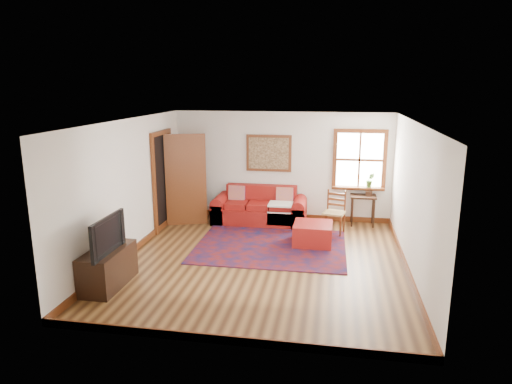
% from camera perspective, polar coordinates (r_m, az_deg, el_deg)
% --- Properties ---
extents(ground, '(5.50, 5.50, 0.00)m').
position_cam_1_polar(ground, '(8.30, 0.88, -8.63)').
color(ground, '#402411').
rests_on(ground, ground).
extents(room_envelope, '(5.04, 5.54, 2.52)m').
position_cam_1_polar(room_envelope, '(7.84, 0.94, 2.67)').
color(room_envelope, silver).
rests_on(room_envelope, ground).
extents(window, '(1.18, 0.20, 1.38)m').
position_cam_1_polar(window, '(10.48, 12.94, 3.17)').
color(window, white).
rests_on(window, ground).
extents(doorway, '(0.89, 1.08, 2.14)m').
position_cam_1_polar(doorway, '(10.18, -9.86, 1.63)').
color(doorway, black).
rests_on(doorway, ground).
extents(framed_artwork, '(1.05, 0.07, 0.85)m').
position_cam_1_polar(framed_artwork, '(10.54, 1.60, 4.87)').
color(framed_artwork, brown).
rests_on(framed_artwork, ground).
extents(persian_rug, '(2.91, 2.34, 0.02)m').
position_cam_1_polar(persian_rug, '(8.99, 1.84, -6.79)').
color(persian_rug, '#63110E').
rests_on(persian_rug, ground).
extents(red_leather_sofa, '(2.11, 0.87, 0.82)m').
position_cam_1_polar(red_leather_sofa, '(10.46, 0.50, -2.35)').
color(red_leather_sofa, maroon).
rests_on(red_leather_sofa, ground).
extents(red_ottoman, '(0.76, 0.76, 0.43)m').
position_cam_1_polar(red_ottoman, '(9.13, 7.11, -5.21)').
color(red_ottoman, maroon).
rests_on(red_ottoman, ground).
extents(side_table, '(0.57, 0.43, 0.68)m').
position_cam_1_polar(side_table, '(10.46, 13.24, -1.08)').
color(side_table, black).
rests_on(side_table, ground).
extents(ladder_back_chair, '(0.51, 0.50, 0.92)m').
position_cam_1_polar(ladder_back_chair, '(9.80, 9.83, -2.30)').
color(ladder_back_chair, tan).
rests_on(ladder_back_chair, ground).
extents(media_cabinet, '(0.49, 1.10, 0.60)m').
position_cam_1_polar(media_cabinet, '(7.60, -18.01, -8.98)').
color(media_cabinet, black).
rests_on(media_cabinet, ground).
extents(television, '(0.13, 1.00, 0.57)m').
position_cam_1_polar(television, '(7.28, -18.70, -5.09)').
color(television, black).
rests_on(television, media_cabinet).
extents(candle_hurricane, '(0.12, 0.12, 0.18)m').
position_cam_1_polar(candle_hurricane, '(7.79, -16.50, -5.30)').
color(candle_hurricane, silver).
rests_on(candle_hurricane, media_cabinet).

